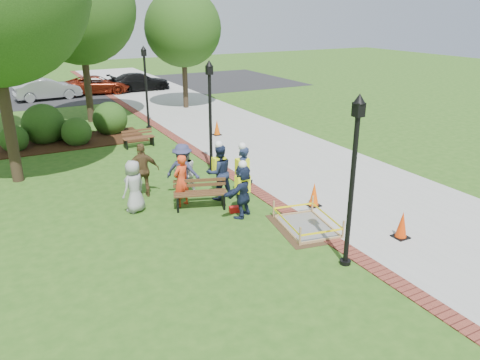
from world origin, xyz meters
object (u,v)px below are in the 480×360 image
bench_near (201,200)px  hivis_worker_a (243,189)px  wet_concrete_pad (307,220)px  lamp_near (353,170)px  cone_front (402,225)px  hivis_worker_b (242,172)px  hivis_worker_c (219,171)px

bench_near → hivis_worker_a: hivis_worker_a is taller
wet_concrete_pad → lamp_near: bearing=-99.2°
cone_front → lamp_near: lamp_near is taller
cone_front → hivis_worker_b: bearing=119.5°
hivis_worker_c → cone_front: bearing=-57.2°
cone_front → hivis_worker_b: size_ratio=0.40×
cone_front → hivis_worker_c: 5.94m
bench_near → lamp_near: lamp_near is taller
wet_concrete_pad → hivis_worker_c: size_ratio=1.28×
bench_near → hivis_worker_a: bearing=-52.8°
lamp_near → hivis_worker_a: bearing=103.7°
lamp_near → hivis_worker_b: 5.15m
bench_near → cone_front: bench_near is taller
bench_near → hivis_worker_c: (0.88, 0.44, 0.70)m
hivis_worker_a → hivis_worker_c: size_ratio=0.90×
wet_concrete_pad → hivis_worker_c: 3.52m
hivis_worker_c → bench_near: bearing=-153.3°
hivis_worker_a → hivis_worker_c: hivis_worker_c is taller
bench_near → hivis_worker_b: size_ratio=0.89×
hivis_worker_b → hivis_worker_c: 0.76m
hivis_worker_a → hivis_worker_b: 1.34m
lamp_near → hivis_worker_b: lamp_near is taller
lamp_near → hivis_worker_a: lamp_near is taller
cone_front → hivis_worker_a: size_ratio=0.44×
lamp_near → bench_near: bearing=110.2°
bench_near → cone_front: size_ratio=2.21×
hivis_worker_b → wet_concrete_pad: bearing=-77.0°
hivis_worker_a → bench_near: bearing=127.2°
hivis_worker_a → hivis_worker_b: size_ratio=0.91×
wet_concrete_pad → hivis_worker_c: (-1.27, 3.20, 0.75)m
wet_concrete_pad → hivis_worker_b: 2.94m
wet_concrete_pad → hivis_worker_b: size_ratio=1.30×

